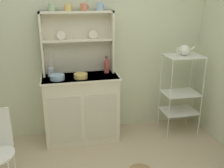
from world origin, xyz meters
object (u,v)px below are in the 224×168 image
object	(u,v)px
hutch_shelf_unit	(77,38)
utensil_jar	(51,72)
cup_sage_0	(52,7)
jam_bottle	(107,66)
hutch_cabinet	(81,107)
bowl_mixing_large	(57,77)
bakers_rack	(181,86)
porcelain_teapot	(184,50)

from	to	relation	value
hutch_shelf_unit	utensil_jar	size ratio (longest dim) A/B	3.52
cup_sage_0	jam_bottle	bearing A→B (deg)	-3.26
hutch_cabinet	jam_bottle	xyz separation A→B (m)	(0.35, 0.09, 0.51)
hutch_cabinet	jam_bottle	distance (m)	0.63
hutch_shelf_unit	bowl_mixing_large	bearing A→B (deg)	-139.49
hutch_shelf_unit	cup_sage_0	size ratio (longest dim) A/B	9.83
utensil_jar	bowl_mixing_large	bearing A→B (deg)	-64.16
hutch_cabinet	hutch_shelf_unit	distance (m)	0.88
cup_sage_0	jam_bottle	xyz separation A→B (m)	(0.63, -0.04, -0.73)
bakers_rack	cup_sage_0	size ratio (longest dim) A/B	12.08
jam_bottle	porcelain_teapot	size ratio (longest dim) A/B	0.93
bakers_rack	jam_bottle	bearing A→B (deg)	169.29
jam_bottle	porcelain_teapot	xyz separation A→B (m)	(0.98, -0.18, 0.20)
bakers_rack	hutch_shelf_unit	bearing A→B (deg)	168.83
hutch_shelf_unit	jam_bottle	size ratio (longest dim) A/B	4.18
porcelain_teapot	utensil_jar	bearing A→B (deg)	173.98
jam_bottle	porcelain_teapot	distance (m)	1.01
hutch_shelf_unit	bowl_mixing_large	world-z (taller)	hutch_shelf_unit
hutch_cabinet	porcelain_teapot	bearing A→B (deg)	-4.25
porcelain_teapot	cup_sage_0	bearing A→B (deg)	172.18
hutch_shelf_unit	porcelain_teapot	distance (m)	1.36
bowl_mixing_large	porcelain_teapot	distance (m)	1.63
bakers_rack	utensil_jar	bearing A→B (deg)	173.98
cup_sage_0	utensil_jar	distance (m)	0.77
utensil_jar	porcelain_teapot	distance (m)	1.70
hutch_shelf_unit	utensil_jar	world-z (taller)	hutch_shelf_unit
cup_sage_0	bowl_mixing_large	xyz separation A→B (m)	(0.00, -0.20, -0.79)
cup_sage_0	bowl_mixing_large	size ratio (longest dim) A/B	0.53
jam_bottle	hutch_cabinet	bearing A→B (deg)	-166.21
bakers_rack	bowl_mixing_large	world-z (taller)	bakers_rack
hutch_cabinet	bakers_rack	xyz separation A→B (m)	(1.33, -0.10, 0.22)
hutch_shelf_unit	jam_bottle	distance (m)	0.51
cup_sage_0	jam_bottle	world-z (taller)	cup_sage_0
hutch_shelf_unit	bakers_rack	world-z (taller)	hutch_shelf_unit
hutch_cabinet	bakers_rack	size ratio (longest dim) A/B	0.88
hutch_cabinet	utensil_jar	xyz separation A→B (m)	(-0.35, 0.08, 0.48)
bakers_rack	porcelain_teapot	xyz separation A→B (m)	(-0.00, -0.00, 0.49)
bowl_mixing_large	porcelain_teapot	bearing A→B (deg)	-0.90
hutch_cabinet	hutch_shelf_unit	size ratio (longest dim) A/B	1.08
hutch_cabinet	bowl_mixing_large	bearing A→B (deg)	-165.21
bakers_rack	bowl_mixing_large	distance (m)	1.62
hutch_shelf_unit	porcelain_teapot	bearing A→B (deg)	-11.18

